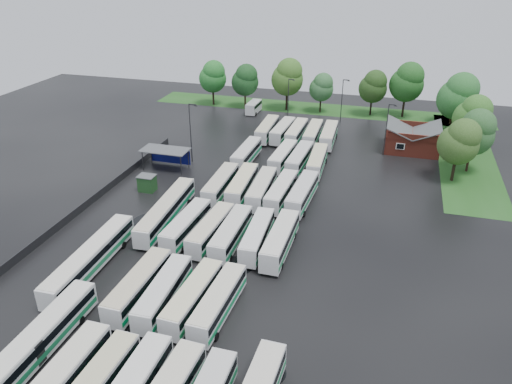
# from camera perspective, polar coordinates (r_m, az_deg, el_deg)

# --- Properties ---
(ground) EXTENTS (160.00, 160.00, 0.00)m
(ground) POSITION_cam_1_polar(r_m,az_deg,el_deg) (65.45, -4.63, -6.21)
(ground) COLOR black
(ground) RESTS_ON ground
(brick_building) EXTENTS (10.07, 8.60, 5.39)m
(brick_building) POSITION_cam_1_polar(r_m,az_deg,el_deg) (99.94, 17.36, 5.60)
(brick_building) COLOR maroon
(brick_building) RESTS_ON ground
(wash_shed) EXTENTS (8.20, 4.20, 3.58)m
(wash_shed) POSITION_cam_1_polar(r_m,az_deg,el_deg) (88.50, -10.23, 4.55)
(wash_shed) COLOR #2D2D30
(wash_shed) RESTS_ON ground
(utility_hut) EXTENTS (2.70, 2.20, 2.62)m
(utility_hut) POSITION_cam_1_polar(r_m,az_deg,el_deg) (81.06, -12.34, 1.00)
(utility_hut) COLOR #19411A
(utility_hut) RESTS_ON ground
(grass_strip_north) EXTENTS (80.00, 10.00, 0.01)m
(grass_strip_north) POSITION_cam_1_polar(r_m,az_deg,el_deg) (122.79, 6.95, 9.42)
(grass_strip_north) COLOR #21541B
(grass_strip_north) RESTS_ON ground
(grass_strip_east) EXTENTS (10.00, 50.00, 0.01)m
(grass_strip_east) POSITION_cam_1_polar(r_m,az_deg,el_deg) (101.46, 22.84, 3.89)
(grass_strip_east) COLOR #21541B
(grass_strip_east) RESTS_ON ground
(west_fence) EXTENTS (0.10, 50.00, 1.20)m
(west_fence) POSITION_cam_1_polar(r_m,az_deg,el_deg) (80.78, -17.55, -0.31)
(west_fence) COLOR #2D2D30
(west_fence) RESTS_ON ground
(bus_r0c0) EXTENTS (2.60, 11.65, 3.23)m
(bus_r0c0) POSITION_cam_1_polar(r_m,az_deg,el_deg) (48.47, -21.20, -19.26)
(bus_r0c0) COLOR silver
(bus_r0c0) RESTS_ON ground
(bus_r1c0) EXTENTS (2.58, 11.57, 3.21)m
(bus_r1c0) POSITION_cam_1_polar(r_m,az_deg,el_deg) (56.82, -13.26, -10.38)
(bus_r1c0) COLOR silver
(bus_r1c0) RESTS_ON ground
(bus_r1c1) EXTENTS (2.76, 11.22, 3.10)m
(bus_r1c1) POSITION_cam_1_polar(r_m,az_deg,el_deg) (55.40, -10.53, -11.22)
(bus_r1c1) COLOR silver
(bus_r1c1) RESTS_ON ground
(bus_r1c2) EXTENTS (2.93, 11.23, 3.10)m
(bus_r1c2) POSITION_cam_1_polar(r_m,az_deg,el_deg) (54.30, -7.22, -11.82)
(bus_r1c2) COLOR silver
(bus_r1c2) RESTS_ON ground
(bus_r1c3) EXTENTS (2.75, 11.17, 3.09)m
(bus_r1c3) POSITION_cam_1_polar(r_m,az_deg,el_deg) (53.37, -4.32, -12.45)
(bus_r1c3) COLOR silver
(bus_r1c3) RESTS_ON ground
(bus_r2c0) EXTENTS (2.87, 11.37, 3.14)m
(bus_r2c0) POSITION_cam_1_polar(r_m,az_deg,el_deg) (67.16, -7.96, -3.76)
(bus_r2c0) COLOR silver
(bus_r2c0) RESTS_ON ground
(bus_r2c1) EXTENTS (2.94, 11.27, 3.11)m
(bus_r2c1) POSITION_cam_1_polar(r_m,az_deg,el_deg) (65.84, -5.18, -4.28)
(bus_r2c1) COLOR silver
(bus_r2c1) RESTS_ON ground
(bus_r2c2) EXTENTS (2.45, 11.40, 3.17)m
(bus_r2c2) POSITION_cam_1_polar(r_m,az_deg,el_deg) (64.72, -2.86, -4.74)
(bus_r2c2) COLOR silver
(bus_r2c2) RESTS_ON ground
(bus_r2c3) EXTENTS (2.90, 11.14, 3.07)m
(bus_r2c3) POSITION_cam_1_polar(r_m,az_deg,el_deg) (64.17, 0.13, -5.05)
(bus_r2c3) COLOR silver
(bus_r2c3) RESTS_ON ground
(bus_r2c4) EXTENTS (2.51, 11.67, 3.25)m
(bus_r2c4) POSITION_cam_1_polar(r_m,az_deg,el_deg) (63.24, 2.78, -5.50)
(bus_r2c4) COLOR silver
(bus_r2c4) RESTS_ON ground
(bus_r3c0) EXTENTS (2.69, 11.60, 3.21)m
(bus_r3c0) POSITION_cam_1_polar(r_m,az_deg,el_deg) (77.90, -4.05, 0.88)
(bus_r3c0) COLOR silver
(bus_r3c0) RESTS_ON ground
(bus_r3c1) EXTENTS (3.04, 11.78, 3.25)m
(bus_r3c1) POSITION_cam_1_polar(r_m,az_deg,el_deg) (77.44, -1.59, 0.79)
(bus_r3c1) COLOR silver
(bus_r3c1) RESTS_ON ground
(bus_r3c2) EXTENTS (2.89, 11.54, 3.19)m
(bus_r3c2) POSITION_cam_1_polar(r_m,az_deg,el_deg) (76.30, 0.65, 0.37)
(bus_r3c2) COLOR silver
(bus_r3c2) RESTS_ON ground
(bus_r3c3) EXTENTS (2.82, 11.39, 3.15)m
(bus_r3c3) POSITION_cam_1_polar(r_m,az_deg,el_deg) (75.58, 2.91, 0.05)
(bus_r3c3) COLOR silver
(bus_r3c3) RESTS_ON ground
(bus_r3c4) EXTENTS (2.99, 11.77, 3.25)m
(bus_r3c4) POSITION_cam_1_polar(r_m,az_deg,el_deg) (75.11, 5.30, -0.16)
(bus_r3c4) COLOR silver
(bus_r3c4) RESTS_ON ground
(bus_r4c0) EXTENTS (2.53, 11.31, 3.14)m
(bus_r4c0) POSITION_cam_1_polar(r_m,az_deg,el_deg) (89.69, -1.08, 4.41)
(bus_r4c0) COLOR silver
(bus_r4c0) RESTS_ON ground
(bus_r4c2) EXTENTS (2.92, 11.22, 3.10)m
(bus_r4c2) POSITION_cam_1_polar(r_m,az_deg,el_deg) (88.61, 3.09, 4.08)
(bus_r4c2) COLOR silver
(bus_r4c2) RESTS_ON ground
(bus_r4c3) EXTENTS (2.89, 11.46, 3.17)m
(bus_r4c3) POSITION_cam_1_polar(r_m,az_deg,el_deg) (87.85, 5.00, 3.84)
(bus_r4c3) COLOR silver
(bus_r4c3) RESTS_ON ground
(bus_r4c4) EXTENTS (2.78, 11.23, 3.10)m
(bus_r4c4) POSITION_cam_1_polar(r_m,az_deg,el_deg) (87.09, 7.01, 3.51)
(bus_r4c4) COLOR silver
(bus_r4c4) RESTS_ON ground
(bus_r5c0) EXTENTS (2.76, 11.61, 3.22)m
(bus_r5c0) POSITION_cam_1_polar(r_m,az_deg,el_deg) (102.02, 1.29, 7.16)
(bus_r5c0) COLOR silver
(bus_r5c0) RESTS_ON ground
(bus_r5c1) EXTENTS (2.91, 11.28, 3.11)m
(bus_r5c1) POSITION_cam_1_polar(r_m,az_deg,el_deg) (101.55, 3.07, 7.01)
(bus_r5c1) COLOR silver
(bus_r5c1) RESTS_ON ground
(bus_r5c2) EXTENTS (2.56, 11.25, 3.12)m
(bus_r5c2) POSITION_cam_1_polar(r_m,az_deg,el_deg) (100.81, 4.66, 6.82)
(bus_r5c2) COLOR silver
(bus_r5c2) RESTS_ON ground
(bus_r5c3) EXTENTS (2.60, 11.34, 3.14)m
(bus_r5c3) POSITION_cam_1_polar(r_m,az_deg,el_deg) (100.27, 6.52, 6.63)
(bus_r5c3) COLOR silver
(bus_r5c3) RESTS_ON ground
(bus_r5c4) EXTENTS (2.80, 11.48, 3.17)m
(bus_r5c4) POSITION_cam_1_polar(r_m,az_deg,el_deg) (99.77, 8.32, 6.43)
(bus_r5c4) COLOR silver
(bus_r5c4) RESTS_ON ground
(artic_bus_west_a) EXTENTS (2.41, 16.77, 3.11)m
(artic_bus_west_a) POSITION_cam_1_polar(r_m,az_deg,el_deg) (52.69, -23.88, -15.64)
(artic_bus_west_a) COLOR silver
(artic_bus_west_a) RESTS_ON ground
(artic_bus_west_b) EXTENTS (3.19, 16.96, 3.13)m
(artic_bus_west_b) POSITION_cam_1_polar(r_m,az_deg,el_deg) (71.25, -10.22, -2.08)
(artic_bus_west_b) COLOR silver
(artic_bus_west_b) RESTS_ON ground
(artic_bus_west_c) EXTENTS (2.84, 17.24, 3.19)m
(artic_bus_west_c) POSITION_cam_1_polar(r_m,az_deg,el_deg) (62.90, -18.38, -7.19)
(artic_bus_west_c) COLOR silver
(artic_bus_west_c) RESTS_ON ground
(minibus) EXTENTS (2.44, 6.10, 2.64)m
(minibus) POSITION_cam_1_polar(r_m,az_deg,el_deg) (118.31, -0.27, 9.71)
(minibus) COLOR silver
(minibus) RESTS_ON ground
(tree_north_0) EXTENTS (6.62, 6.62, 10.97)m
(tree_north_0) POSITION_cam_1_polar(r_m,az_deg,el_deg) (123.91, -4.93, 13.04)
(tree_north_0) COLOR black
(tree_north_0) RESTS_ON ground
(tree_north_1) EXTENTS (6.44, 6.44, 10.67)m
(tree_north_1) POSITION_cam_1_polar(r_m,az_deg,el_deg) (120.87, -1.21, 12.71)
(tree_north_1) COLOR #3C2E1D
(tree_north_1) RESTS_ON ground
(tree_north_2) EXTENTS (7.46, 7.46, 12.36)m
(tree_north_2) POSITION_cam_1_polar(r_m,az_deg,el_deg) (119.21, 3.67, 13.01)
(tree_north_2) COLOR black
(tree_north_2) RESTS_ON ground
(tree_north_3) EXTENTS (5.63, 5.63, 9.33)m
(tree_north_3) POSITION_cam_1_polar(r_m,az_deg,el_deg) (118.72, 7.54, 11.82)
(tree_north_3) COLOR black
(tree_north_3) RESTS_ON ground
(tree_north_4) EXTENTS (6.38, 6.38, 10.57)m
(tree_north_4) POSITION_cam_1_polar(r_m,az_deg,el_deg) (118.18, 13.29, 11.68)
(tree_north_4) COLOR black
(tree_north_4) RESTS_ON ground
(tree_north_5) EXTENTS (7.60, 7.60, 12.59)m
(tree_north_5) POSITION_cam_1_polar(r_m,az_deg,el_deg) (118.57, 16.94, 11.96)
(tree_north_5) COLOR black
(tree_north_5) RESTS_ON ground
(tree_north_6) EXTENTS (6.56, 6.56, 10.86)m
(tree_north_6) POSITION_cam_1_polar(r_m,az_deg,el_deg) (117.17, 21.91, 10.49)
(tree_north_6) COLOR black
(tree_north_6) RESTS_ON ground
(tree_east_0) EXTENTS (6.57, 6.57, 10.88)m
(tree_east_0) POSITION_cam_1_polar(r_m,az_deg,el_deg) (86.84, 22.31, 5.38)
(tree_east_0) COLOR black
(tree_east_0) RESTS_ON ground
(tree_east_1) EXTENTS (6.82, 6.82, 11.30)m
(tree_east_1) POSITION_cam_1_polar(r_m,az_deg,el_deg) (91.63, 23.78, 6.32)
(tree_east_1) COLOR black
(tree_east_1) RESTS_ON ground
(tree_east_2) EXTENTS (6.84, 6.84, 11.33)m
(tree_east_2) POSITION_cam_1_polar(r_m,az_deg,el_deg) (100.46, 23.58, 7.98)
(tree_east_2) COLOR black
(tree_east_2) RESTS_ON ground
(tree_east_3) EXTENTS (8.04, 8.04, 13.32)m
(tree_east_3) POSITION_cam_1_polar(r_m,az_deg,el_deg) (108.23, 22.19, 10.14)
(tree_east_3) COLOR black
(tree_east_3) RESTS_ON ground
(tree_east_4) EXTENTS (4.90, 4.90, 8.11)m
(tree_east_4) POSITION_cam_1_polar(r_m,az_deg,el_deg) (115.45, 22.24, 9.30)
(tree_east_4) COLOR #37261C
(tree_east_4) RESTS_ON ground
(lamp_post_ne) EXTENTS (1.51, 0.29, 9.81)m
(lamp_post_ne) POSITION_cam_1_polar(r_m,az_deg,el_deg) (94.84, 14.78, 7.31)
(lamp_post_ne) COLOR #2D2D30
(lamp_post_ne) RESTS_ON ground
(lamp_post_nw) EXTENTS (1.66, 0.32, 10.80)m
(lamp_post_nw) POSITION_cam_1_polar(r_m,az_deg,el_deg) (89.21, -7.43, 7.18)
(lamp_post_nw) COLOR #2D2D30
(lamp_post_nw) RESTS_ON ground
(lamp_post_back_w) EXTENTS (1.43, 0.28, 9.31)m
(lamp_post_back_w) POSITION_cam_1_polar(r_m,az_deg,el_deg) (112.27, 3.78, 10.84)
(lamp_post_back_w) COLOR #2D2D30
(lamp_post_back_w) RESTS_ON ground
(lamp_post_back_e) EXTENTS (1.49, 0.29, 9.69)m
(lamp_post_back_e) POSITION_cam_1_polar(r_m,az_deg,el_deg) (111.61, 9.86, 10.54)
(lamp_post_back_e) COLOR #2D2D30
(lamp_post_back_e) RESTS_ON ground
(puddle_0) EXTENTS (4.31, 4.31, 0.01)m
(puddle_0) POSITION_cam_1_polar(r_m,az_deg,el_deg) (53.70, -14.08, -15.39)
(puddle_0) COLOR black
(puddle_0) RESTS_ON ground
(puddle_2) EXTENTS (6.13, 6.13, 0.01)m
(puddle_2) POSITION_cam_1_polar(r_m,az_deg,el_deg) (72.12, -11.73, -3.42)
(puddle_2) COLOR black
(puddle_2) RESTS_ON ground
(puddle_3) EXTENTS (4.25, 4.25, 0.01)m
(puddle_3) POSITION_cam_1_polar(r_m,az_deg,el_deg) (61.58, -2.28, -8.43)
(puddle_3) COLOR black
(puddle_3) RESTS_ON ground
(puddle_4) EXTENTS (3.07, 3.07, 0.01)m
(puddle_4) POSITION_cam_1_polar(r_m,az_deg,el_deg) (48.46, 1.58, -19.98)
(puddle_4) COLOR black
(puddle_4) RESTS_ON ground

